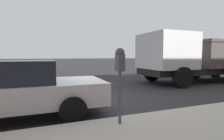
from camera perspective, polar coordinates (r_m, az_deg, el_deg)
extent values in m
plane|color=#2B2B2D|center=(6.23, -5.45, -9.98)|extent=(220.00, 220.00, 0.00)
cylinder|color=#4C5156|center=(3.60, 2.56, -8.97)|extent=(0.06, 0.06, 1.08)
cube|color=#4C5156|center=(3.51, 2.60, 2.40)|extent=(0.20, 0.14, 0.34)
sphere|color=#4C5156|center=(3.50, 2.61, 5.73)|extent=(0.19, 0.19, 0.19)
cube|color=gold|center=(3.61, 1.92, 1.79)|extent=(0.01, 0.11, 0.12)
cube|color=black|center=(3.60, 1.93, 3.68)|extent=(0.01, 0.10, 0.08)
cube|color=silver|center=(5.08, -31.61, -6.95)|extent=(1.85, 4.93, 0.57)
cylinder|color=black|center=(5.96, -15.11, -7.61)|extent=(0.22, 0.64, 0.64)
cylinder|color=black|center=(4.21, -12.60, -12.69)|extent=(0.22, 0.64, 0.64)
cube|color=black|center=(12.13, 27.50, -0.05)|extent=(2.28, 8.05, 0.35)
cube|color=silver|center=(10.14, 17.23, 5.88)|extent=(2.62, 2.43, 1.92)
cube|color=#4C4742|center=(13.29, 31.97, 4.02)|extent=(2.65, 5.00, 1.45)
cube|color=#4C4742|center=(13.31, 32.12, 7.49)|extent=(2.75, 5.10, 0.16)
cylinder|color=black|center=(9.21, 22.11, -2.26)|extent=(0.31, 1.04, 1.04)
cylinder|color=black|center=(11.23, 12.90, -0.88)|extent=(0.31, 1.04, 1.04)
cylinder|color=black|center=(13.60, 25.55, -0.28)|extent=(0.31, 1.04, 1.04)
cylinder|color=black|center=(15.13, 30.73, -0.03)|extent=(0.31, 1.04, 1.04)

